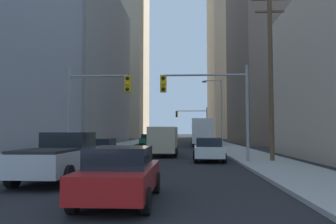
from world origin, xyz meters
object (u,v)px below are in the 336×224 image
Objects in this scene: sedan_red at (121,174)px; sedan_green at (148,139)px; traffic_signal_near_right at (208,96)px; traffic_signal_near_left at (96,97)px; city_bus at (202,131)px; pickup_truck_silver at (61,157)px; cargo_van_beige at (164,139)px; sedan_black at (100,151)px; traffic_signal_far_right at (193,118)px; sedan_white at (208,149)px.

sedan_green is at bearing 95.33° from sedan_red.
traffic_signal_near_right reaches higher than sedan_red.
city_bus is at bearing 70.59° from traffic_signal_near_left.
pickup_truck_silver is 0.91× the size of traffic_signal_near_right.
cargo_van_beige reaches higher than sedan_black.
pickup_truck_silver is 32.28m from sedan_green.
cargo_van_beige is at bearing 75.33° from pickup_truck_silver.
traffic_signal_far_right is (3.19, 46.58, 3.35)m from sedan_red.
sedan_black is at bearing -158.07° from sedan_white.
sedan_white is 24.85m from sedan_green.
sedan_black is at bearing -89.52° from sedan_green.
traffic_signal_near_left is at bearing -169.22° from sedan_white.
pickup_truck_silver is 0.91× the size of traffic_signal_far_right.
pickup_truck_silver is at bearing 129.49° from sedan_red.
sedan_black is (-7.20, -23.48, -1.16)m from city_bus.
sedan_red is 36.29m from sedan_green.
cargo_van_beige is 1.23× the size of sedan_green.
sedan_red is (-0.12, -16.45, -0.52)m from cargo_van_beige.
traffic_signal_far_right reaches higher than sedan_black.
sedan_black is 0.70× the size of traffic_signal_far_right.
traffic_signal_near_left and traffic_signal_far_right have the same top height.
sedan_white is 1.00× the size of sedan_green.
cargo_van_beige is 0.87× the size of traffic_signal_far_right.
city_bus is at bearing 76.09° from pickup_truck_silver.
sedan_red is at bearing -71.85° from sedan_black.
sedan_red is 0.70× the size of traffic_signal_near_right.
sedan_white is 7.93m from traffic_signal_near_left.
traffic_signal_near_right is (6.37, 1.25, 3.34)m from sedan_black.
sedan_green is at bearing 100.05° from cargo_van_beige.
city_bus is at bearing -86.32° from traffic_signal_far_right.
traffic_signal_near_left reaches higher than sedan_red.
pickup_truck_silver is at bearing -98.48° from traffic_signal_far_right.
sedan_red and sedan_black have the same top height.
traffic_signal_far_right is (6.37, 42.73, 3.19)m from pickup_truck_silver.
traffic_signal_near_left is at bearing -179.99° from traffic_signal_near_right.
sedan_green is (-6.68, 23.93, 0.00)m from sedan_white.
cargo_van_beige is 16.46m from sedan_red.
sedan_black is (-3.15, 9.60, 0.00)m from sedan_red.
cargo_van_beige is 0.87× the size of traffic_signal_near_left.
traffic_signal_far_right reaches higher than sedan_red.
traffic_signal_near_right is 35.73m from traffic_signal_far_right.
sedan_red is at bearing -90.42° from cargo_van_beige.
sedan_black is at bearing 108.15° from sedan_red.
sedan_red and sedan_green have the same top height.
city_bus is 2.71× the size of sedan_green.
cargo_van_beige is 30.42m from traffic_signal_far_right.
city_bus is 1.93× the size of traffic_signal_near_left.
traffic_signal_near_right is at bearing 73.48° from sedan_red.
pickup_truck_silver is 1.27× the size of sedan_green.
sedan_white and sedan_green have the same top height.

